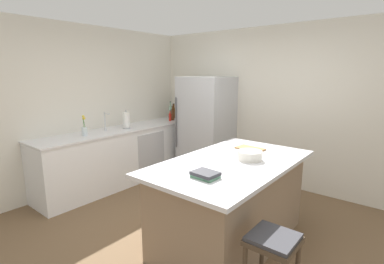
{
  "coord_description": "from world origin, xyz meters",
  "views": [
    {
      "loc": [
        1.84,
        -2.3,
        1.86
      ],
      "look_at": [
        -0.78,
        0.91,
        1.0
      ],
      "focal_mm": 26.84,
      "sensor_mm": 36.0,
      "label": 1
    }
  ],
  "objects": [
    {
      "name": "ground_plane",
      "position": [
        0.0,
        0.0,
        0.0
      ],
      "size": [
        7.2,
        7.2,
        0.0
      ],
      "primitive_type": "plane",
      "color": "brown"
    },
    {
      "name": "wall_rear",
      "position": [
        0.0,
        2.25,
        1.3
      ],
      "size": [
        6.0,
        0.1,
        2.6
      ],
      "primitive_type": "cube",
      "color": "silver",
      "rests_on": "ground_plane"
    },
    {
      "name": "wall_left",
      "position": [
        -2.45,
        0.0,
        1.3
      ],
      "size": [
        0.1,
        6.0,
        2.6
      ],
      "primitive_type": "cube",
      "color": "silver",
      "rests_on": "ground_plane"
    },
    {
      "name": "counter_run_left",
      "position": [
        -2.08,
        0.63,
        0.47
      ],
      "size": [
        0.67,
        2.96,
        0.94
      ],
      "color": "white",
      "rests_on": "ground_plane"
    },
    {
      "name": "kitchen_island",
      "position": [
        0.32,
        0.23,
        0.47
      ],
      "size": [
        1.11,
        1.93,
        0.94
      ],
      "color": "#8E755B",
      "rests_on": "ground_plane"
    },
    {
      "name": "refrigerator",
      "position": [
        -1.19,
        1.83,
        0.9
      ],
      "size": [
        0.84,
        0.78,
        1.79
      ],
      "color": "#B7BABF",
      "rests_on": "ground_plane"
    },
    {
      "name": "bar_stool",
      "position": [
        1.08,
        -0.39,
        0.53
      ],
      "size": [
        0.36,
        0.36,
        0.65
      ],
      "color": "#473828",
      "rests_on": "ground_plane"
    },
    {
      "name": "sink_faucet",
      "position": [
        -2.13,
        0.36,
        1.09
      ],
      "size": [
        0.15,
        0.05,
        0.3
      ],
      "color": "silver",
      "rests_on": "counter_run_left"
    },
    {
      "name": "flower_vase",
      "position": [
        -2.03,
        -0.08,
        1.04
      ],
      "size": [
        0.08,
        0.08,
        0.31
      ],
      "color": "silver",
      "rests_on": "counter_run_left"
    },
    {
      "name": "paper_towel_roll",
      "position": [
        -2.03,
        0.7,
        1.07
      ],
      "size": [
        0.14,
        0.14,
        0.31
      ],
      "color": "gray",
      "rests_on": "counter_run_left"
    },
    {
      "name": "whiskey_bottle",
      "position": [
        -2.14,
        1.99,
        1.06
      ],
      "size": [
        0.08,
        0.08,
        0.3
      ],
      "color": "brown",
      "rests_on": "counter_run_left"
    },
    {
      "name": "gin_bottle",
      "position": [
        -2.15,
        1.91,
        1.07
      ],
      "size": [
        0.08,
        0.08,
        0.35
      ],
      "color": "#8CB79E",
      "rests_on": "counter_run_left"
    },
    {
      "name": "syrup_bottle",
      "position": [
        -2.0,
        1.81,
        1.06
      ],
      "size": [
        0.06,
        0.06,
        0.29
      ],
      "color": "#5B3319",
      "rests_on": "counter_run_left"
    },
    {
      "name": "hot_sauce_bottle",
      "position": [
        -1.98,
        1.72,
        1.02
      ],
      "size": [
        0.05,
        0.05,
        0.2
      ],
      "color": "red",
      "rests_on": "counter_run_left"
    },
    {
      "name": "cookbook_stack",
      "position": [
        0.4,
        -0.34,
        0.97
      ],
      "size": [
        0.24,
        0.19,
        0.05
      ],
      "color": "#4C7F60",
      "rests_on": "kitchen_island"
    },
    {
      "name": "mixing_bowl",
      "position": [
        0.45,
        0.39,
        0.99
      ],
      "size": [
        0.27,
        0.27,
        0.1
      ],
      "color": "silver",
      "rests_on": "kitchen_island"
    },
    {
      "name": "cutting_board",
      "position": [
        0.25,
        0.79,
        0.95
      ],
      "size": [
        0.35,
        0.22,
        0.02
      ],
      "color": "#9E7042",
      "rests_on": "kitchen_island"
    }
  ]
}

